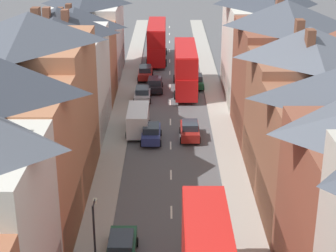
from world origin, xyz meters
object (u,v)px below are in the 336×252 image
(car_parked_left_a, at_px, (196,81))
(car_parked_left_b, at_px, (142,94))
(double_decker_bus_mid_street, at_px, (157,41))
(car_mid_black, at_px, (155,84))
(double_decker_bus_lead, at_px, (185,68))
(street_lamp, at_px, (95,241))
(car_near_silver, at_px, (190,130))
(car_near_blue, at_px, (145,72))
(car_far_grey, at_px, (151,133))
(delivery_van, at_px, (138,120))
(car_parked_right_b, at_px, (121,248))

(car_parked_left_a, height_order, car_parked_left_b, car_parked_left_a)
(double_decker_bus_mid_street, xyz_separation_m, car_mid_black, (0.01, -13.86, -2.01))
(double_decker_bus_lead, xyz_separation_m, street_lamp, (-6.04, -36.91, 0.43))
(car_near_silver, relative_size, car_parked_left_a, 1.05)
(car_near_blue, xyz_separation_m, car_near_silver, (4.90, -19.61, 0.01))
(car_near_silver, xyz_separation_m, car_parked_left_a, (1.30, 15.85, -0.03))
(double_decker_bus_mid_street, distance_m, car_far_grey, 29.30)
(double_decker_bus_lead, relative_size, car_near_silver, 2.69)
(car_near_silver, distance_m, car_far_grey, 3.67)
(double_decker_bus_lead, distance_m, car_mid_black, 4.12)
(car_parked_left_b, bearing_deg, double_decker_bus_lead, 35.34)
(delivery_van, bearing_deg, double_decker_bus_mid_street, 87.27)
(car_near_silver, xyz_separation_m, car_parked_right_b, (-4.90, -19.36, -0.03))
(car_mid_black, distance_m, delivery_van, 13.32)
(car_parked_left_a, bearing_deg, street_lamp, -100.89)
(delivery_van, distance_m, street_lamp, 23.88)
(car_parked_right_b, distance_m, delivery_van, 20.80)
(double_decker_bus_mid_street, distance_m, delivery_van, 27.17)
(car_near_silver, height_order, car_far_grey, car_near_silver)
(double_decker_bus_lead, xyz_separation_m, car_parked_left_b, (-4.89, -3.47, -2.02))
(car_parked_left_a, distance_m, car_mid_black, 5.04)
(car_near_silver, distance_m, car_parked_left_b, 12.14)
(double_decker_bus_mid_street, height_order, car_far_grey, double_decker_bus_mid_street)
(double_decker_bus_lead, height_order, delivery_van, double_decker_bus_lead)
(double_decker_bus_lead, relative_size, street_lamp, 1.96)
(double_decker_bus_mid_street, relative_size, delivery_van, 2.08)
(car_near_silver, distance_m, car_mid_black, 15.11)
(car_parked_right_b, relative_size, street_lamp, 0.78)
(car_mid_black, bearing_deg, double_decker_bus_lead, -1.65)
(double_decker_bus_mid_street, distance_m, car_parked_right_b, 47.95)
(double_decker_bus_mid_street, bearing_deg, car_near_blue, -98.23)
(street_lamp, bearing_deg, car_near_silver, 74.85)
(car_mid_black, relative_size, delivery_van, 0.84)
(delivery_van, bearing_deg, car_parked_left_b, 90.00)
(car_parked_left_b, distance_m, street_lamp, 33.55)
(double_decker_bus_mid_street, xyz_separation_m, car_parked_right_b, (-1.29, -47.89, -1.99))
(car_parked_left_b, height_order, delivery_van, delivery_van)
(car_mid_black, distance_m, street_lamp, 37.17)
(double_decker_bus_lead, height_order, car_parked_left_a, double_decker_bus_lead)
(car_near_blue, distance_m, car_parked_right_b, 38.97)
(car_near_blue, relative_size, car_near_silver, 1.11)
(double_decker_bus_mid_street, height_order, car_mid_black, double_decker_bus_mid_street)
(delivery_van, relative_size, street_lamp, 0.95)
(car_near_silver, height_order, car_mid_black, car_near_silver)
(double_decker_bus_lead, bearing_deg, delivery_van, -110.42)
(double_decker_bus_mid_street, relative_size, car_mid_black, 2.47)
(car_near_blue, distance_m, car_parked_left_b, 8.51)
(car_near_blue, height_order, car_parked_left_a, car_near_blue)
(car_far_grey, bearing_deg, car_near_silver, 10.98)
(car_near_blue, xyz_separation_m, car_far_grey, (1.30, -20.31, -0.00))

